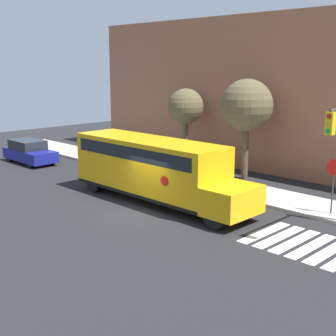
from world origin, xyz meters
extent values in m
plane|color=black|center=(0.00, 0.00, 0.00)|extent=(60.00, 60.00, 0.00)
cube|color=#B2ADA3|center=(0.00, 6.50, 0.07)|extent=(44.00, 3.00, 0.15)
cube|color=#935B42|center=(0.00, 13.00, 4.92)|extent=(32.00, 4.00, 9.84)
cube|color=white|center=(5.56, 2.00, 0.00)|extent=(0.50, 3.20, 0.01)
cube|color=white|center=(6.26, 2.00, 0.00)|extent=(0.50, 3.20, 0.01)
cube|color=white|center=(6.96, 2.00, 0.00)|extent=(0.50, 3.20, 0.01)
cube|color=white|center=(7.66, 2.00, 0.00)|extent=(0.50, 3.20, 0.01)
cube|color=white|center=(8.36, 2.00, 0.00)|extent=(0.50, 3.20, 0.01)
cube|color=#EAA80F|center=(-1.34, 1.88, 1.79)|extent=(8.81, 2.50, 2.68)
cube|color=#EAA80F|center=(3.94, 1.88, 1.07)|extent=(1.75, 2.50, 1.23)
cube|color=black|center=(-1.34, 1.88, 0.53)|extent=(8.81, 2.54, 0.16)
cube|color=black|center=(-1.34, 1.88, 2.58)|extent=(8.10, 2.53, 0.64)
cylinder|color=red|center=(1.08, 0.59, 1.65)|extent=(0.44, 0.02, 0.44)
cylinder|color=black|center=(3.85, 2.96, 0.50)|extent=(1.00, 0.30, 1.00)
cylinder|color=black|center=(3.85, 0.80, 0.50)|extent=(1.00, 0.30, 1.00)
cylinder|color=black|center=(-4.54, 2.96, 0.50)|extent=(1.00, 0.30, 1.00)
cylinder|color=black|center=(-4.54, 0.80, 0.50)|extent=(1.00, 0.30, 1.00)
cube|color=navy|center=(-13.96, 2.19, 0.59)|extent=(4.45, 1.89, 0.74)
cube|color=#1E2328|center=(-14.23, 2.19, 1.28)|extent=(2.49, 1.74, 0.64)
cylinder|color=black|center=(-12.49, 3.02, 0.32)|extent=(0.64, 0.22, 0.64)
cylinder|color=black|center=(-12.49, 1.37, 0.32)|extent=(0.64, 0.22, 0.64)
cylinder|color=black|center=(-15.43, 3.02, 0.32)|extent=(0.64, 0.22, 0.64)
cylinder|color=black|center=(-15.43, 1.37, 0.32)|extent=(0.64, 0.22, 0.64)
cylinder|color=#38383A|center=(6.50, 5.87, 1.17)|extent=(0.07, 0.07, 2.34)
cylinder|color=red|center=(6.50, 5.82, 2.30)|extent=(0.72, 0.03, 0.72)
cube|color=yellow|center=(8.14, 1.79, 4.75)|extent=(0.28, 0.28, 0.80)
cylinder|color=red|center=(8.14, 1.64, 5.01)|extent=(0.18, 0.02, 0.18)
cylinder|color=#EAB214|center=(8.14, 1.64, 4.75)|extent=(0.18, 0.02, 0.18)
cylinder|color=green|center=(8.14, 1.64, 4.49)|extent=(0.18, 0.02, 0.18)
cylinder|color=brown|center=(-0.55, 8.96, 1.76)|extent=(0.40, 0.40, 3.51)
sphere|color=brown|center=(-0.55, 8.96, 4.43)|extent=(3.07, 3.07, 3.07)
cylinder|color=brown|center=(-5.69, 9.25, 1.66)|extent=(0.38, 0.38, 3.31)
sphere|color=brown|center=(-5.69, 9.25, 4.03)|extent=(2.39, 2.39, 2.39)
camera|label=1|loc=(15.62, -13.66, 6.74)|focal=50.00mm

